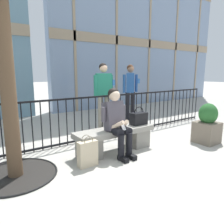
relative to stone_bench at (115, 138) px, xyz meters
name	(u,v)px	position (x,y,z in m)	size (l,w,h in m)	color
ground_plane	(115,151)	(0.00, 0.00, -0.27)	(60.00, 60.00, 0.00)	#B2ADA3
stone_bench	(115,138)	(0.00, 0.00, 0.00)	(1.60, 0.44, 0.45)	gray
seated_person_with_phone	(117,120)	(-0.06, -0.13, 0.38)	(0.52, 0.66, 1.21)	black
handbag_on_bench	(139,118)	(0.58, -0.01, 0.31)	(0.34, 0.18, 0.36)	black
shopping_bag	(88,153)	(-0.73, -0.26, -0.06)	(0.32, 0.14, 0.51)	beige
bystander_at_railing	(130,89)	(1.81, 1.73, 0.73)	(0.55, 0.43, 1.71)	black
bystander_further_back	(104,92)	(0.62, 1.36, 0.73)	(0.55, 0.35, 1.71)	gray
plaza_railing	(92,118)	(0.00, 0.85, 0.23)	(7.70, 0.04, 0.98)	black
planter	(207,125)	(1.90, -0.70, 0.12)	(0.45, 0.45, 0.85)	#726656
building_facade_right	(147,5)	(5.06, 4.48, 4.24)	(9.50, 0.43, 9.00)	#7A8EAD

